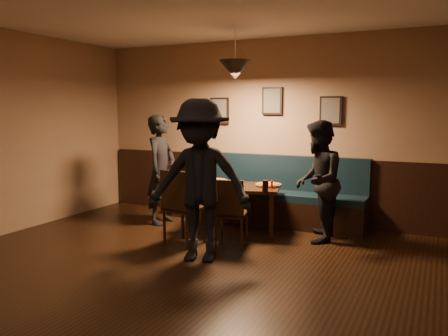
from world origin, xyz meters
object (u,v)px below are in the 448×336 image
diner_front (200,181)px  tabasco_bottle (272,184)px  booth_bench (265,190)px  diner_right (318,181)px  chair_near_left (184,207)px  diner_left (161,170)px  chair_near_right (231,212)px  soda_glass (265,187)px  dining_table (235,209)px

diner_front → tabasco_bottle: 1.35m
booth_bench → diner_right: size_ratio=1.90×
chair_near_left → diner_right: 1.76m
diner_left → diner_right: 2.36m
booth_bench → chair_near_right: size_ratio=3.47×
booth_bench → tabasco_bottle: size_ratio=23.13×
chair_near_right → diner_front: 0.83m
booth_bench → soda_glass: 1.14m
booth_bench → chair_near_right: booth_bench is taller
diner_right → diner_front: 1.69m
diner_right → diner_front: bearing=-45.9°
diner_left → diner_right: diner_left is taller
booth_bench → tabasco_bottle: bearing=-62.9°
booth_bench → chair_near_left: booth_bench is taller
dining_table → diner_front: 1.41m
diner_front → soda_glass: diner_front is taller
dining_table → chair_near_left: chair_near_left is taller
diner_right → soda_glass: size_ratio=9.72×
booth_bench → dining_table: size_ratio=2.42×
soda_glass → tabasco_bottle: (-0.03, 0.34, -0.02)m
booth_bench → diner_left: (-1.41, -0.69, 0.32)m
chair_near_right → diner_left: (-1.44, 0.60, 0.39)m
dining_table → tabasco_bottle: tabasco_bottle is taller
soda_glass → tabasco_bottle: 0.35m
chair_near_right → diner_left: 1.61m
booth_bench → dining_table: (-0.19, -0.69, -0.17)m
chair_near_right → diner_left: bearing=145.4°
diner_right → tabasco_bottle: bearing=-91.0°
diner_front → tabasco_bottle: diner_front is taller
booth_bench → diner_front: bearing=-91.5°
diner_right → diner_front: size_ratio=0.86×
chair_near_right → soda_glass: size_ratio=5.31×
chair_near_left → diner_right: diner_right is taller
diner_left → soda_glass: size_ratio=10.06×
chair_near_left → chair_near_right: (0.57, 0.19, -0.05)m
dining_table → diner_right: diner_right is taller
booth_bench → diner_right: 1.17m
diner_front → dining_table: bearing=82.3°
diner_left → diner_front: bearing=-137.2°
tabasco_bottle → chair_near_left: bearing=-138.3°
dining_table → soda_glass: bearing=-46.0°
booth_bench → chair_near_left: (-0.53, -1.49, -0.02)m
diner_right → diner_front: (-1.01, -1.35, 0.13)m
chair_near_left → diner_left: size_ratio=0.59×
chair_near_left → diner_left: diner_left is taller
diner_left → diner_right: (2.36, 0.08, -0.03)m
diner_right → tabasco_bottle: 0.61m
diner_right → chair_near_left: bearing=-68.6°
chair_near_left → diner_front: 0.80m
chair_near_left → diner_front: (0.48, -0.47, 0.43)m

